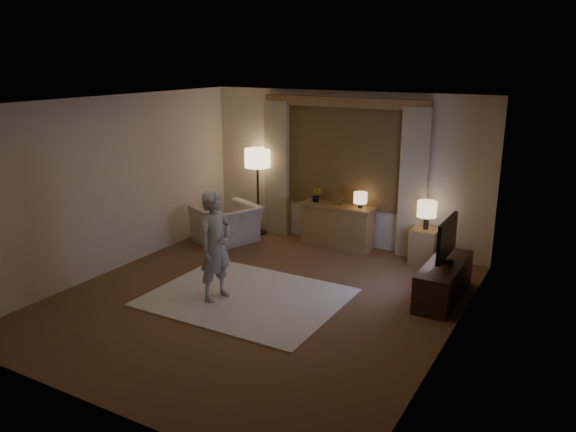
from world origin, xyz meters
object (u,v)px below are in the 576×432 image
Objects in this scene: tv_stand at (444,281)px; side_table at (424,246)px; person at (215,246)px; sideboard at (337,227)px; armchair at (227,225)px.

side_table is at bearing 117.09° from tv_stand.
side_table is 1.34m from tv_stand.
person reaches higher than tv_stand.
side_table is 3.41m from person.
sideboard is 2.47m from tv_stand.
side_table is 0.40× the size of tv_stand.
sideboard is 1.52m from side_table.
sideboard reaches higher than armchair.
tv_stand is at bearing -51.39° from person.
sideboard is at bearing 149.69° from tv_stand.
person is (-2.62, -1.52, 0.50)m from tv_stand.
side_table is (1.52, -0.05, -0.07)m from sideboard.
person is (1.27, -2.01, 0.42)m from armchair.
sideboard reaches higher than tv_stand.
sideboard is 2.83m from person.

